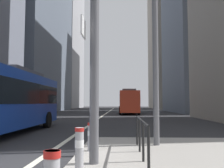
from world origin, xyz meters
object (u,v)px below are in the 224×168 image
(car_receding_far, at_px, (123,105))
(bollard_back, at_px, (91,135))
(traffic_signal_gantry, at_px, (14,1))
(city_bus_blue_oncoming, at_px, (2,97))
(city_bus_red_receding, at_px, (128,101))
(car_oncoming_mid, at_px, (38,108))
(car_receding_near, at_px, (131,105))
(bollard_right, at_px, (79,147))

(car_receding_far, xyz_separation_m, bollard_back, (-1.40, -57.51, -0.38))
(traffic_signal_gantry, xyz_separation_m, bollard_back, (1.75, 1.55, -3.50))
(city_bus_blue_oncoming, relative_size, traffic_signal_gantry, 1.89)
(car_receding_far, distance_m, traffic_signal_gantry, 59.22)
(city_bus_red_receding, distance_m, car_receding_far, 29.46)
(car_oncoming_mid, relative_size, car_receding_near, 0.99)
(city_bus_blue_oncoming, height_order, car_receding_near, city_bus_blue_oncoming)
(city_bus_blue_oncoming, distance_m, city_bus_red_receding, 24.56)
(car_oncoming_mid, bearing_deg, bollard_right, -69.27)
(city_bus_blue_oncoming, bearing_deg, traffic_signal_gantry, -62.07)
(city_bus_blue_oncoming, xyz_separation_m, city_bus_red_receding, (6.86, 23.59, -0.00))
(car_receding_near, distance_m, bollard_back, 49.02)
(car_oncoming_mid, xyz_separation_m, bollard_right, (8.40, -22.21, -0.34))
(bollard_right, bearing_deg, bollard_back, 90.60)
(car_oncoming_mid, relative_size, bollard_right, 4.66)
(car_oncoming_mid, distance_m, bollard_right, 23.75)
(city_bus_blue_oncoming, relative_size, car_receding_near, 2.73)
(city_bus_blue_oncoming, distance_m, car_receding_near, 45.17)
(bollard_right, bearing_deg, car_receding_near, 86.59)
(car_receding_near, height_order, bollard_right, car_receding_near)
(car_oncoming_mid, bearing_deg, city_bus_blue_oncoming, -77.56)
(city_bus_blue_oncoming, height_order, bollard_right, city_bus_blue_oncoming)
(city_bus_blue_oncoming, xyz_separation_m, car_oncoming_mid, (-3.44, 15.59, -0.85))
(city_bus_blue_oncoming, height_order, city_bus_red_receding, same)
(car_receding_far, bearing_deg, bollard_back, -91.40)
(bollard_right, relative_size, bollard_back, 1.08)
(bollard_back, bearing_deg, traffic_signal_gantry, -138.52)
(bollard_back, bearing_deg, car_receding_far, 88.60)
(bollard_back, bearing_deg, city_bus_blue_oncoming, 137.82)
(car_receding_near, relative_size, bollard_back, 5.06)
(car_receding_far, height_order, traffic_signal_gantry, traffic_signal_gantry)
(traffic_signal_gantry, bearing_deg, car_oncoming_mid, 107.06)
(traffic_signal_gantry, relative_size, bollard_back, 7.33)
(car_oncoming_mid, relative_size, car_receding_far, 0.94)
(car_receding_near, bearing_deg, city_bus_red_receding, -93.15)
(car_oncoming_mid, bearing_deg, traffic_signal_gantry, -72.94)
(bollard_right, bearing_deg, car_oncoming_mid, 110.73)
(traffic_signal_gantry, relative_size, bollard_right, 6.80)
(car_oncoming_mid, bearing_deg, city_bus_red_receding, 37.82)
(city_bus_red_receding, xyz_separation_m, car_receding_far, (-0.51, 29.45, -0.85))
(city_bus_blue_oncoming, bearing_deg, car_receding_far, 83.18)
(city_bus_blue_oncoming, relative_size, bollard_back, 13.81)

